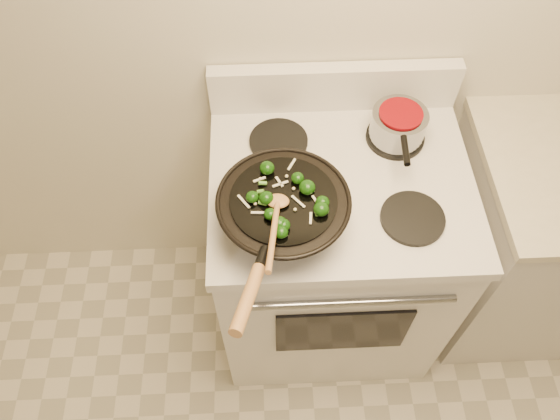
{
  "coord_description": "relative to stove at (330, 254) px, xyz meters",
  "views": [
    {
      "loc": [
        -0.25,
        0.21,
        2.19
      ],
      "look_at": [
        -0.22,
        1.0,
        1.02
      ],
      "focal_mm": 35.0,
      "sensor_mm": 36.0,
      "label": 1
    }
  ],
  "objects": [
    {
      "name": "stove",
      "position": [
        0.0,
        0.0,
        0.0
      ],
      "size": [
        0.78,
        0.67,
        1.08
      ],
      "color": "silver",
      "rests_on": "ground"
    },
    {
      "name": "wok",
      "position": [
        -0.18,
        -0.16,
        0.52
      ],
      "size": [
        0.36,
        0.58,
        0.2
      ],
      "color": "black",
      "rests_on": "stove"
    },
    {
      "name": "stirfry",
      "position": [
        -0.17,
        -0.17,
        0.59
      ],
      "size": [
        0.24,
        0.26,
        0.04
      ],
      "color": "#0F3508",
      "rests_on": "wok"
    },
    {
      "name": "wooden_spoon",
      "position": [
        -0.2,
        -0.24,
        0.6
      ],
      "size": [
        0.07,
        0.27,
        0.09
      ],
      "color": "#AA7743",
      "rests_on": "wok"
    },
    {
      "name": "saucepan",
      "position": [
        0.18,
        0.15,
        0.51
      ],
      "size": [
        0.17,
        0.27,
        0.1
      ],
      "color": "gray",
      "rests_on": "stove"
    }
  ]
}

